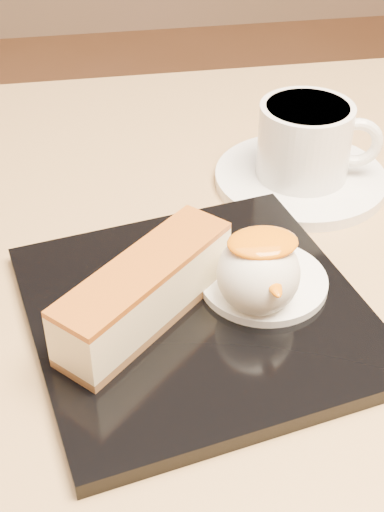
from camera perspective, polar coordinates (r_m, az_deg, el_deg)
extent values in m
cube|color=olive|center=(0.52, 1.64, -5.41)|extent=(0.80, 0.80, 0.04)
cube|color=black|center=(0.49, 0.39, -4.57)|extent=(0.26, 0.26, 0.01)
cube|color=brown|center=(0.48, -3.67, -4.62)|extent=(0.13, 0.12, 0.01)
cube|color=beige|center=(0.46, -3.77, -2.74)|extent=(0.13, 0.12, 0.03)
cube|color=#89340E|center=(0.45, -3.87, -0.86)|extent=(0.13, 0.12, 0.00)
cylinder|color=white|center=(0.50, 5.73, -2.01)|extent=(0.09, 0.09, 0.01)
sphere|color=white|center=(0.47, 5.32, -1.43)|extent=(0.06, 0.06, 0.06)
ellipsoid|color=orange|center=(0.46, 5.68, 1.07)|extent=(0.05, 0.04, 0.01)
ellipsoid|color=#2A822F|center=(0.51, 1.94, -0.61)|extent=(0.02, 0.02, 0.00)
ellipsoid|color=#2A822F|center=(0.52, 3.02, -0.02)|extent=(0.02, 0.02, 0.00)
ellipsoid|color=#2A822F|center=(0.51, 0.76, -0.10)|extent=(0.01, 0.02, 0.00)
cylinder|color=white|center=(0.64, 8.65, 6.15)|extent=(0.15, 0.15, 0.01)
cylinder|color=white|center=(0.62, 8.97, 9.08)|extent=(0.08, 0.08, 0.06)
cylinder|color=black|center=(0.61, 9.25, 11.58)|extent=(0.07, 0.07, 0.00)
torus|color=white|center=(0.63, 13.00, 8.81)|extent=(0.05, 0.02, 0.05)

